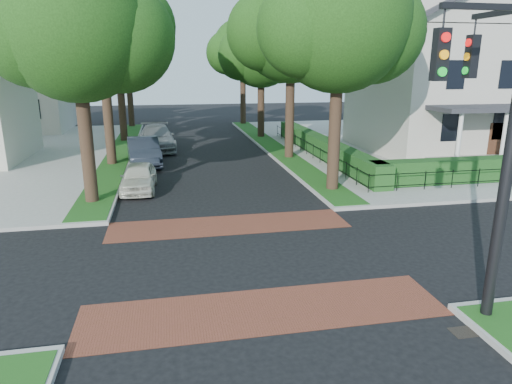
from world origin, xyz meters
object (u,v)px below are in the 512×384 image
at_px(parked_car_middle, 144,152).
at_px(parked_car_rear, 157,138).
at_px(traffic_signal, 500,121).
at_px(parked_car_front, 139,177).

xyz_separation_m(parked_car_middle, parked_car_rear, (0.70, 5.26, 0.02)).
distance_m(traffic_signal, parked_car_rear, 26.02).
height_order(parked_car_front, parked_car_middle, parked_car_middle).
xyz_separation_m(traffic_signal, parked_car_front, (-8.49, 13.35, -4.03)).
bearing_deg(parked_car_middle, traffic_signal, -72.60).
bearing_deg(traffic_signal, parked_car_rear, 107.61).
bearing_deg(parked_car_rear, parked_car_front, -97.48).
relative_size(parked_car_front, parked_car_rear, 0.67).
distance_m(parked_car_front, parked_car_rear, 11.20).
distance_m(parked_car_front, parked_car_middle, 5.92).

